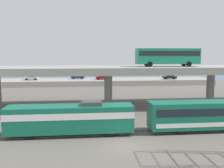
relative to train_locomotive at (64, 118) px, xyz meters
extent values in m
plane|color=#605B54|center=(6.79, -4.00, -2.19)|extent=(260.00, 260.00, 0.00)
cube|color=#59544C|center=(6.79, -0.71, -2.13)|extent=(110.00, 0.12, 0.12)
cube|color=#59544C|center=(6.79, 0.71, -2.13)|extent=(110.00, 0.12, 0.12)
cube|color=#14664C|center=(0.77, 0.00, -0.11)|extent=(15.33, 3.00, 3.20)
cube|color=white|center=(0.77, 0.00, 0.46)|extent=(15.33, 3.04, 0.77)
cone|color=white|center=(-6.90, 0.00, -0.43)|extent=(2.09, 2.85, 2.85)
cube|color=black|center=(-5.33, 0.00, 0.78)|extent=(2.09, 2.70, 1.02)
cube|color=#3F3F42|center=(3.38, 0.00, 1.74)|extent=(2.40, 1.80, 0.50)
cylinder|color=black|center=(-4.02, -1.35, -1.71)|extent=(0.96, 0.18, 0.96)
cylinder|color=black|center=(-4.02, 1.35, -1.71)|extent=(0.96, 0.18, 0.96)
cylinder|color=black|center=(5.56, -1.35, -1.71)|extent=(0.96, 0.18, 0.96)
cylinder|color=black|center=(5.56, 1.35, -1.71)|extent=(0.96, 0.18, 0.96)
cylinder|color=black|center=(14.34, -1.35, -1.73)|extent=(0.92, 0.18, 0.92)
cylinder|color=black|center=(14.34, 1.35, -1.73)|extent=(0.92, 0.18, 0.92)
cube|color=gray|center=(6.79, 16.00, 4.80)|extent=(96.00, 11.74, 1.27)
cylinder|color=gray|center=(6.79, 16.00, 0.99)|extent=(1.50, 1.50, 6.36)
cylinder|color=gray|center=(27.19, 16.00, 0.99)|extent=(1.50, 1.50, 6.36)
cube|color=#197A56|center=(18.02, 15.33, 7.38)|extent=(12.00, 2.55, 2.90)
cube|color=black|center=(18.02, 15.33, 7.91)|extent=(11.52, 2.59, 0.93)
cube|color=black|center=(23.97, 15.33, 7.73)|extent=(0.08, 2.30, 1.74)
cylinder|color=black|center=(21.74, 16.54, 5.93)|extent=(1.00, 0.26, 1.00)
cylinder|color=black|center=(21.74, 14.12, 5.93)|extent=(1.00, 0.26, 1.00)
cylinder|color=black|center=(14.30, 16.54, 5.93)|extent=(1.00, 0.26, 1.00)
cylinder|color=black|center=(14.30, 14.12, 5.93)|extent=(1.00, 0.26, 1.00)
cube|color=gray|center=(6.79, 51.00, -1.34)|extent=(76.07, 11.11, 1.70)
cube|color=#9E998C|center=(9.03, 52.76, 0.17)|extent=(4.44, 1.79, 0.70)
cube|color=#1E232B|center=(8.81, 52.76, 0.76)|extent=(1.95, 1.58, 0.48)
cylinder|color=black|center=(10.41, 53.61, -0.18)|extent=(0.64, 0.20, 0.64)
cylinder|color=black|center=(10.41, 51.91, -0.18)|extent=(0.64, 0.20, 0.64)
cylinder|color=black|center=(7.66, 53.61, -0.18)|extent=(0.64, 0.20, 0.64)
cylinder|color=black|center=(7.66, 51.91, -0.18)|extent=(0.64, 0.20, 0.64)
cube|color=navy|center=(-0.56, 53.21, 0.17)|extent=(4.51, 1.86, 0.70)
cube|color=#1E232B|center=(-0.79, 53.21, 0.76)|extent=(1.98, 1.64, 0.48)
cylinder|color=black|center=(0.84, 54.09, -0.18)|extent=(0.64, 0.20, 0.64)
cylinder|color=black|center=(0.84, 52.33, -0.18)|extent=(0.64, 0.20, 0.64)
cylinder|color=black|center=(-1.96, 54.09, -0.18)|extent=(0.64, 0.20, 0.64)
cylinder|color=black|center=(-1.96, 52.33, -0.18)|extent=(0.64, 0.20, 0.64)
cube|color=maroon|center=(7.61, 49.97, 0.17)|extent=(4.19, 1.87, 0.70)
cube|color=#1E232B|center=(7.40, 49.97, 0.76)|extent=(1.84, 1.64, 0.48)
cylinder|color=black|center=(8.91, 50.86, -0.18)|extent=(0.64, 0.20, 0.64)
cylinder|color=black|center=(8.91, 49.08, -0.18)|extent=(0.64, 0.20, 0.64)
cylinder|color=black|center=(6.31, 50.86, -0.18)|extent=(0.64, 0.20, 0.64)
cylinder|color=black|center=(6.31, 49.08, -0.18)|extent=(0.64, 0.20, 0.64)
cube|color=black|center=(30.38, 49.13, 0.17)|extent=(4.61, 1.79, 0.70)
cube|color=#1E232B|center=(30.61, 49.13, 0.76)|extent=(2.03, 1.58, 0.48)
cylinder|color=black|center=(28.96, 48.27, -0.18)|extent=(0.64, 0.20, 0.64)
cylinder|color=black|center=(28.96, 49.98, -0.18)|extent=(0.64, 0.20, 0.64)
cylinder|color=black|center=(31.81, 48.27, -0.18)|extent=(0.64, 0.20, 0.64)
cylinder|color=black|center=(31.81, 49.98, -0.18)|extent=(0.64, 0.20, 0.64)
cube|color=#B7B7BC|center=(-15.43, 50.87, 0.17)|extent=(4.41, 1.88, 0.70)
cube|color=#1E232B|center=(-15.21, 50.87, 0.76)|extent=(1.94, 1.65, 0.48)
cylinder|color=black|center=(-16.79, 49.98, -0.18)|extent=(0.64, 0.20, 0.64)
cylinder|color=black|center=(-16.79, 51.76, -0.18)|extent=(0.64, 0.20, 0.64)
cylinder|color=black|center=(-14.06, 49.98, -0.18)|extent=(0.64, 0.20, 0.64)
cylinder|color=black|center=(-14.06, 51.76, -0.18)|extent=(0.64, 0.20, 0.64)
cube|color=#385B7A|center=(6.79, 74.00, -2.19)|extent=(140.00, 36.00, 0.01)
camera|label=1|loc=(2.96, -28.94, 7.61)|focal=38.38mm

